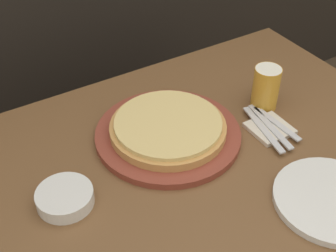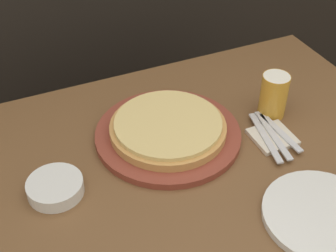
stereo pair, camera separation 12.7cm
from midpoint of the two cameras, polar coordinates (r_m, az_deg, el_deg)
name	(u,v)px [view 1 (the left image)]	position (r m, az deg, el deg)	size (l,w,h in m)	color
dining_table	(197,249)	(1.53, 1.15, -14.85)	(1.27, 0.95, 0.78)	brown
pizza_on_board	(168,130)	(1.28, -2.84, -0.66)	(0.40, 0.40, 0.06)	brown
beer_glass	(266,86)	(1.39, 9.31, 4.71)	(0.08, 0.08, 0.13)	gold
dinner_plate	(331,200)	(1.17, 16.33, -8.75)	(0.28, 0.28, 0.02)	silver
side_bowl	(65,198)	(1.15, -15.61, -8.56)	(0.14, 0.14, 0.04)	silver
napkin_stack	(269,128)	(1.34, 9.61, -0.37)	(0.11, 0.11, 0.01)	beige
fork	(263,129)	(1.32, 8.80, -0.45)	(0.06, 0.21, 0.00)	silver
dinner_knife	(270,126)	(1.33, 9.64, -0.09)	(0.05, 0.21, 0.00)	silver
spoon	(276,123)	(1.34, 10.47, 0.26)	(0.02, 0.18, 0.00)	silver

